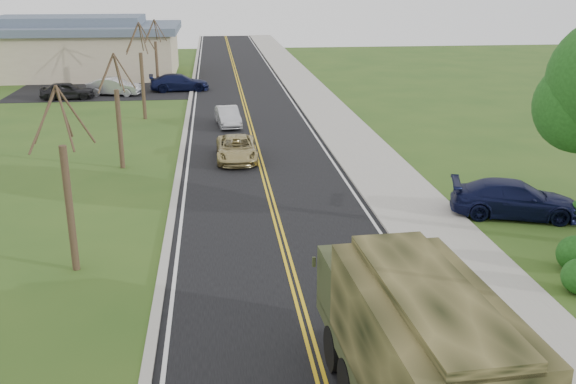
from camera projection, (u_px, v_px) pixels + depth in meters
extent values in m
cube|color=black|center=(243.00, 101.00, 50.15)|extent=(8.00, 120.00, 0.01)
cube|color=#9E998E|center=(296.00, 99.00, 50.59)|extent=(0.30, 120.00, 0.12)
cube|color=#9E998E|center=(318.00, 99.00, 50.79)|extent=(3.20, 120.00, 0.10)
cube|color=#9E998E|center=(190.00, 101.00, 49.68)|extent=(0.30, 120.00, 0.10)
cylinder|color=#38281C|center=(70.00, 209.00, 20.46)|extent=(0.24, 0.24, 4.20)
cylinder|color=#38281C|center=(76.00, 115.00, 19.67)|extent=(1.01, 0.33, 1.90)
cylinder|color=#38281C|center=(65.00, 114.00, 20.11)|extent=(0.13, 1.29, 1.74)
cylinder|color=#38281C|center=(45.00, 115.00, 19.61)|extent=(0.98, 0.43, 1.90)
cylinder|color=#38281C|center=(42.00, 122.00, 19.03)|extent=(0.79, 1.05, 1.77)
cylinder|color=#38281C|center=(65.00, 119.00, 19.14)|extent=(0.58, 0.90, 1.90)
cylinder|color=#38281C|center=(120.00, 129.00, 31.80)|extent=(0.24, 0.24, 3.96)
cylinder|color=#38281C|center=(125.00, 71.00, 31.06)|extent=(0.96, 0.32, 1.79)
cylinder|color=#38281C|center=(117.00, 71.00, 31.47)|extent=(0.12, 1.22, 1.65)
cylinder|color=#38281C|center=(106.00, 71.00, 31.01)|extent=(0.93, 0.41, 1.79)
cylinder|color=#38281C|center=(106.00, 75.00, 30.45)|extent=(0.75, 0.99, 1.67)
cylinder|color=#38281C|center=(119.00, 73.00, 30.56)|extent=(0.55, 0.85, 1.80)
cylinder|color=#38281C|center=(143.00, 86.00, 43.03)|extent=(0.24, 0.24, 4.44)
cylinder|color=#38281C|center=(147.00, 37.00, 42.20)|extent=(1.07, 0.35, 2.00)
cylinder|color=#38281C|center=(141.00, 38.00, 42.66)|extent=(0.13, 1.36, 1.84)
cylinder|color=#38281C|center=(132.00, 37.00, 42.14)|extent=(1.03, 0.46, 2.00)
cylinder|color=#38281C|center=(132.00, 40.00, 41.52)|extent=(0.83, 1.10, 1.87)
cylinder|color=#38281C|center=(143.00, 38.00, 41.64)|extent=(0.61, 0.95, 2.01)
cylinder|color=#38281C|center=(157.00, 66.00, 54.39)|extent=(0.24, 0.24, 4.08)
cylinder|color=#38281C|center=(160.00, 30.00, 53.63)|extent=(0.99, 0.33, 1.84)
cylinder|color=#38281C|center=(156.00, 31.00, 54.05)|extent=(0.13, 1.25, 1.69)
cylinder|color=#38281C|center=(149.00, 30.00, 53.58)|extent=(0.95, 0.42, 1.85)
cylinder|color=#38281C|center=(150.00, 32.00, 53.01)|extent=(0.77, 1.02, 1.72)
cylinder|color=#38281C|center=(157.00, 31.00, 53.11)|extent=(0.57, 0.88, 1.85)
cube|color=tan|center=(72.00, 54.00, 62.81)|extent=(20.00, 12.00, 4.20)
cube|color=#475466|center=(69.00, 28.00, 62.05)|extent=(21.00, 13.00, 0.70)
cube|color=#475466|center=(68.00, 21.00, 61.83)|extent=(14.00, 8.00, 0.90)
cube|color=black|center=(123.00, 90.00, 54.71)|extent=(18.00, 10.00, 0.02)
cylinder|color=black|center=(351.00, 383.00, 14.26)|extent=(0.41, 1.13, 1.12)
cylinder|color=black|center=(441.00, 373.00, 14.60)|extent=(0.41, 1.13, 1.12)
cylinder|color=black|center=(336.00, 348.00, 15.58)|extent=(0.41, 1.13, 1.12)
cylinder|color=black|center=(419.00, 340.00, 15.93)|extent=(0.41, 1.13, 1.12)
cube|color=#343A20|center=(407.00, 374.00, 13.70)|extent=(2.81, 7.22, 0.36)
cube|color=#343A20|center=(373.00, 284.00, 15.84)|extent=(2.54, 2.06, 1.42)
cube|color=black|center=(363.00, 261.00, 16.63)|extent=(2.23, 0.20, 0.71)
cube|color=black|center=(426.00, 342.00, 12.47)|extent=(2.82, 5.51, 2.03)
cube|color=black|center=(430.00, 293.00, 12.14)|extent=(1.91, 5.46, 0.25)
imported|color=tan|center=(237.00, 149.00, 33.60)|extent=(2.09, 4.50, 1.25)
imported|color=#ADADB2|center=(228.00, 117.00, 41.37)|extent=(1.72, 3.92, 1.25)
imported|color=black|center=(515.00, 199.00, 25.62)|extent=(5.38, 3.39, 1.45)
cube|color=#1C4E21|center=(529.00, 377.00, 14.57)|extent=(0.73, 0.66, 0.80)
imported|color=black|center=(67.00, 91.00, 50.54)|extent=(4.15, 1.88, 1.38)
imported|color=#B3B4B9|center=(115.00, 87.00, 52.28)|extent=(4.57, 2.45, 1.43)
imported|color=#0E1233|center=(179.00, 82.00, 54.33)|extent=(5.14, 2.45, 1.44)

